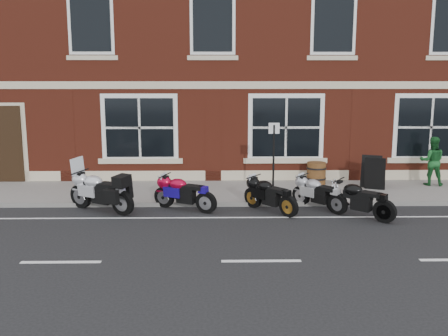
{
  "coord_description": "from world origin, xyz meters",
  "views": [
    {
      "loc": [
        -0.9,
        -12.49,
        3.59
      ],
      "look_at": [
        -0.67,
        1.6,
        1.08
      ],
      "focal_mm": 40.0,
      "sensor_mm": 36.0,
      "label": 1
    }
  ],
  "objects_px": {
    "moto_sport_red": "(184,192)",
    "parking_sign": "(274,155)",
    "moto_sport_silver": "(319,192)",
    "a_board_sign": "(373,173)",
    "moto_touring_silver": "(100,190)",
    "moto_naked_black": "(359,199)",
    "pedestrian_right": "(432,161)",
    "moto_sport_black": "(270,194)",
    "barrel_planter": "(316,173)"
  },
  "relations": [
    {
      "from": "moto_sport_silver",
      "to": "moto_sport_red",
      "type": "bearing_deg",
      "value": 141.16
    },
    {
      "from": "moto_sport_red",
      "to": "parking_sign",
      "type": "xyz_separation_m",
      "value": [
        2.58,
        0.91,
        0.9
      ]
    },
    {
      "from": "moto_touring_silver",
      "to": "pedestrian_right",
      "type": "bearing_deg",
      "value": -44.1
    },
    {
      "from": "moto_touring_silver",
      "to": "parking_sign",
      "type": "height_order",
      "value": "parking_sign"
    },
    {
      "from": "moto_sport_black",
      "to": "a_board_sign",
      "type": "bearing_deg",
      "value": -6.98
    },
    {
      "from": "moto_sport_black",
      "to": "moto_sport_silver",
      "type": "distance_m",
      "value": 1.41
    },
    {
      "from": "moto_touring_silver",
      "to": "parking_sign",
      "type": "bearing_deg",
      "value": -47.43
    },
    {
      "from": "moto_touring_silver",
      "to": "moto_sport_black",
      "type": "xyz_separation_m",
      "value": [
        4.67,
        -0.17,
        -0.1
      ]
    },
    {
      "from": "moto_sport_red",
      "to": "pedestrian_right",
      "type": "height_order",
      "value": "pedestrian_right"
    },
    {
      "from": "moto_sport_red",
      "to": "parking_sign",
      "type": "bearing_deg",
      "value": -41.67
    },
    {
      "from": "moto_naked_black",
      "to": "a_board_sign",
      "type": "bearing_deg",
      "value": 19.85
    },
    {
      "from": "moto_touring_silver",
      "to": "barrel_planter",
      "type": "bearing_deg",
      "value": -34.41
    },
    {
      "from": "moto_naked_black",
      "to": "parking_sign",
      "type": "bearing_deg",
      "value": 92.87
    },
    {
      "from": "moto_touring_silver",
      "to": "moto_naked_black",
      "type": "distance_m",
      "value": 7.0
    },
    {
      "from": "parking_sign",
      "to": "moto_sport_red",
      "type": "bearing_deg",
      "value": -160.39
    },
    {
      "from": "a_board_sign",
      "to": "parking_sign",
      "type": "bearing_deg",
      "value": -136.79
    },
    {
      "from": "moto_sport_red",
      "to": "moto_sport_black",
      "type": "height_order",
      "value": "moto_sport_red"
    },
    {
      "from": "pedestrian_right",
      "to": "a_board_sign",
      "type": "relative_size",
      "value": 1.52
    },
    {
      "from": "moto_sport_black",
      "to": "moto_sport_red",
      "type": "bearing_deg",
      "value": 133.83
    },
    {
      "from": "moto_touring_silver",
      "to": "moto_sport_black",
      "type": "relative_size",
      "value": 1.28
    },
    {
      "from": "moto_sport_black",
      "to": "pedestrian_right",
      "type": "distance_m",
      "value": 6.39
    },
    {
      "from": "moto_naked_black",
      "to": "pedestrian_right",
      "type": "relative_size",
      "value": 0.94
    },
    {
      "from": "moto_sport_black",
      "to": "moto_naked_black",
      "type": "xyz_separation_m",
      "value": [
        2.28,
        -0.6,
        0.01
      ]
    },
    {
      "from": "barrel_planter",
      "to": "moto_sport_silver",
      "type": "bearing_deg",
      "value": -100.02
    },
    {
      "from": "moto_sport_red",
      "to": "a_board_sign",
      "type": "bearing_deg",
      "value": -41.66
    },
    {
      "from": "moto_touring_silver",
      "to": "a_board_sign",
      "type": "height_order",
      "value": "moto_touring_silver"
    },
    {
      "from": "moto_sport_silver",
      "to": "a_board_sign",
      "type": "distance_m",
      "value": 3.01
    },
    {
      "from": "moto_touring_silver",
      "to": "moto_sport_red",
      "type": "relative_size",
      "value": 1.1
    },
    {
      "from": "pedestrian_right",
      "to": "a_board_sign",
      "type": "height_order",
      "value": "pedestrian_right"
    },
    {
      "from": "moto_touring_silver",
      "to": "moto_sport_black",
      "type": "bearing_deg",
      "value": -60.91
    },
    {
      "from": "moto_sport_silver",
      "to": "a_board_sign",
      "type": "relative_size",
      "value": 1.44
    },
    {
      "from": "moto_sport_red",
      "to": "parking_sign",
      "type": "relative_size",
      "value": 0.81
    },
    {
      "from": "moto_sport_red",
      "to": "pedestrian_right",
      "type": "relative_size",
      "value": 1.11
    },
    {
      "from": "moto_sport_red",
      "to": "moto_sport_black",
      "type": "distance_m",
      "value": 2.38
    },
    {
      "from": "moto_sport_red",
      "to": "barrel_planter",
      "type": "bearing_deg",
      "value": -26.83
    },
    {
      "from": "moto_naked_black",
      "to": "pedestrian_right",
      "type": "bearing_deg",
      "value": -0.94
    },
    {
      "from": "moto_sport_silver",
      "to": "a_board_sign",
      "type": "height_order",
      "value": "a_board_sign"
    },
    {
      "from": "moto_sport_silver",
      "to": "barrel_planter",
      "type": "distance_m",
      "value": 2.94
    },
    {
      "from": "moto_touring_silver",
      "to": "a_board_sign",
      "type": "xyz_separation_m",
      "value": [
        8.23,
        2.16,
        0.06
      ]
    },
    {
      "from": "moto_naked_black",
      "to": "moto_touring_silver",
      "type": "bearing_deg",
      "value": 126.95
    },
    {
      "from": "moto_touring_silver",
      "to": "moto_naked_black",
      "type": "xyz_separation_m",
      "value": [
        6.95,
        -0.77,
        -0.09
      ]
    },
    {
      "from": "moto_sport_silver",
      "to": "barrel_planter",
      "type": "bearing_deg",
      "value": 40.98
    },
    {
      "from": "moto_touring_silver",
      "to": "parking_sign",
      "type": "distance_m",
      "value": 5.05
    },
    {
      "from": "moto_sport_black",
      "to": "moto_sport_silver",
      "type": "relative_size",
      "value": 1.01
    },
    {
      "from": "moto_touring_silver",
      "to": "moto_sport_silver",
      "type": "distance_m",
      "value": 6.06
    },
    {
      "from": "moto_sport_black",
      "to": "moto_sport_silver",
      "type": "height_order",
      "value": "moto_sport_black"
    },
    {
      "from": "moto_sport_black",
      "to": "barrel_planter",
      "type": "relative_size",
      "value": 2.12
    },
    {
      "from": "moto_sport_red",
      "to": "moto_naked_black",
      "type": "height_order",
      "value": "moto_sport_red"
    },
    {
      "from": "moto_sport_red",
      "to": "moto_sport_black",
      "type": "xyz_separation_m",
      "value": [
        2.37,
        -0.24,
        -0.01
      ]
    },
    {
      "from": "barrel_planter",
      "to": "moto_naked_black",
      "type": "bearing_deg",
      "value": -84.24
    }
  ]
}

